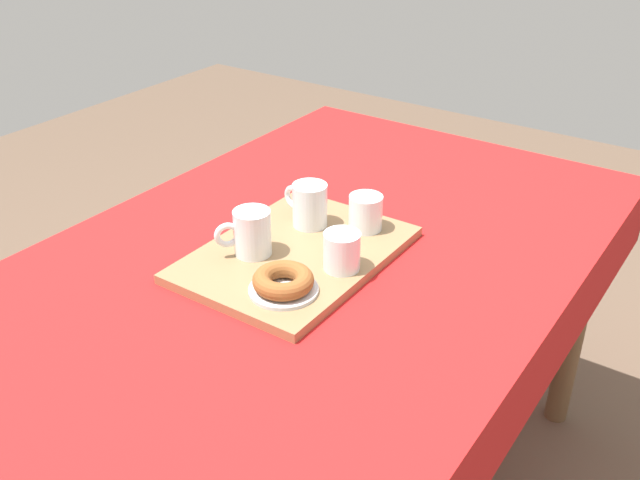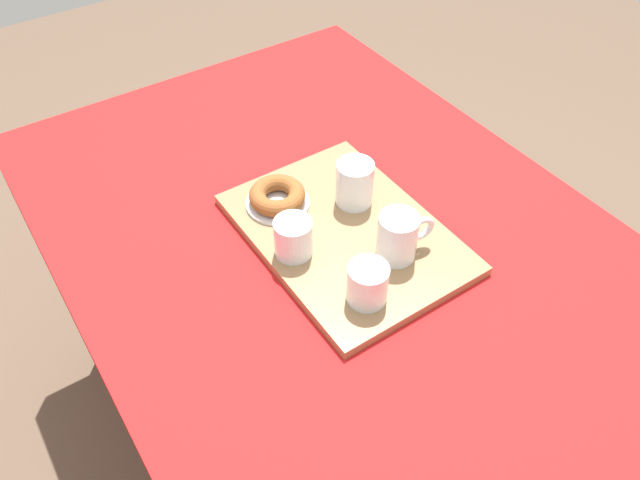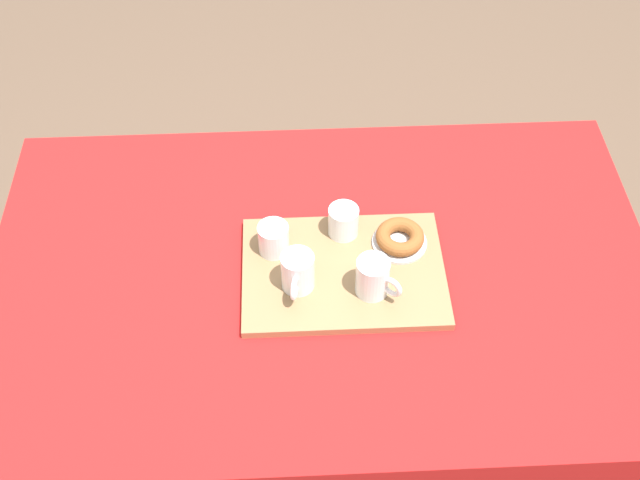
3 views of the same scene
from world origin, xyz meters
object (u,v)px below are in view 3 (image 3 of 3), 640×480
Objects in this scene: dining_table at (322,295)px; tea_mug_right at (298,273)px; water_glass_near at (343,222)px; donut_plate_left at (399,243)px; water_glass_far at (274,240)px; serving_tray at (343,272)px; tea_mug_left at (373,278)px; sugar_donut_left at (400,237)px.

dining_table is 0.17m from tea_mug_right.
donut_plate_left is at bearing -18.37° from water_glass_near.
donut_plate_left is at bearing 0.75° from water_glass_far.
tea_mug_left is at bearing -46.61° from serving_tray.
water_glass_far is at bearing 148.94° from tea_mug_left.
dining_table is 20.48× the size of water_glass_near.
water_glass_far is 0.59× the size of donut_plate_left.
sugar_donut_left is (0.29, 0.00, -0.01)m from water_glass_far.
sugar_donut_left is at bearing 18.33° from dining_table.
water_glass_far is 0.29m from sugar_donut_left.
water_glass_far is (-0.16, -0.05, 0.00)m from water_glass_near.
serving_tray is 4.08× the size of sugar_donut_left.
donut_plate_left reaches higher than dining_table.
water_glass_near is 0.17m from water_glass_far.
serving_tray is at bearing -23.21° from water_glass_far.
tea_mug_left is 0.88× the size of sugar_donut_left.
tea_mug_left is at bearing -31.06° from water_glass_far.
dining_table is 0.11m from serving_tray.
tea_mug_right is at bearing -138.23° from dining_table.
water_glass_far reaches higher than dining_table.
water_glass_far is at bearing -179.25° from sugar_donut_left.
water_glass_far is at bearing -179.25° from donut_plate_left.
tea_mug_right is at bearing -155.02° from donut_plate_left.
tea_mug_left reaches higher than sugar_donut_left.
water_glass_near is 0.14m from sugar_donut_left.
dining_table is at bearing -117.49° from water_glass_near.
water_glass_near is 1.00× the size of water_glass_far.
water_glass_far reaches higher than donut_plate_left.
serving_tray is 6.10× the size of water_glass_near.
dining_table is 0.22m from donut_plate_left.
dining_table is 12.00× the size of donut_plate_left.
tea_mug_right is 1.50× the size of water_glass_far.
tea_mug_right is 0.19m from water_glass_near.
tea_mug_right is at bearing -125.74° from water_glass_near.
serving_tray is 0.15m from donut_plate_left.
water_glass_near is at bearing 106.77° from tea_mug_left.
dining_table is 3.36× the size of serving_tray.
sugar_donut_left is at bearing 27.76° from serving_tray.
tea_mug_left and tea_mug_right have the same top height.
dining_table is 0.18m from water_glass_near.
tea_mug_right is (-0.10, -0.04, 0.05)m from serving_tray.
tea_mug_right reaches higher than water_glass_far.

